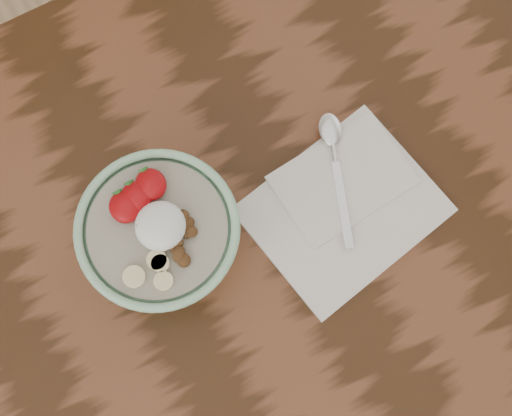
{
  "coord_description": "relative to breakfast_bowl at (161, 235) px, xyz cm",
  "views": [
    {
      "loc": [
        5.82,
        -17.09,
        170.8
      ],
      "look_at": [
        15.09,
        0.28,
        86.98
      ],
      "focal_mm": 50.0,
      "sensor_mm": 36.0,
      "label": 1
    }
  ],
  "objects": [
    {
      "name": "napkin",
      "position": [
        23.92,
        -6.4,
        -6.34
      ],
      "size": [
        27.6,
        23.87,
        1.5
      ],
      "rotation": [
        0.0,
        0.0,
        0.19
      ],
      "color": "white",
      "rests_on": "table"
    },
    {
      "name": "spoon",
      "position": [
        26.31,
        0.97,
        -5.05
      ],
      "size": [
        8.8,
        18.9,
        1.01
      ],
      "rotation": [
        0.0,
        0.0,
        -0.36
      ],
      "color": "silver",
      "rests_on": "napkin"
    },
    {
      "name": "breakfast_bowl",
      "position": [
        0.0,
        0.0,
        0.0
      ],
      "size": [
        20.36,
        20.36,
        13.88
      ],
      "rotation": [
        0.0,
        0.0,
        0.28
      ],
      "color": "#98CCA3",
      "rests_on": "table"
    },
    {
      "name": "table",
      "position": [
        -3.33,
        -3.91,
        -16.27
      ],
      "size": [
        160.0,
        90.0,
        75.0
      ],
      "color": "#351D0D",
      "rests_on": "ground"
    }
  ]
}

